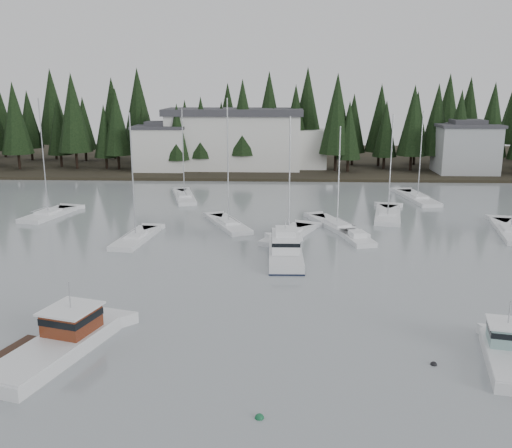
{
  "coord_description": "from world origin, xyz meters",
  "views": [
    {
      "loc": [
        3.31,
        -23.29,
        15.63
      ],
      "look_at": [
        1.16,
        30.25,
        2.5
      ],
      "focal_mm": 40.0,
      "sensor_mm": 36.0,
      "label": 1
    }
  ],
  "objects_px": {
    "cabin_cruiser_center": "(285,251)",
    "sailboat_7": "(337,228)",
    "sailboat_8": "(388,216)",
    "sailboat_0": "(417,199)",
    "sailboat_1": "(511,233)",
    "sailboat_4": "(229,225)",
    "sailboat_5": "(184,198)",
    "lobster_boat_brown": "(57,346)",
    "sailboat_9": "(136,240)",
    "house_west": "(161,147)",
    "lobster_boat_teal": "(508,355)",
    "sailboat_10": "(49,216)",
    "runabout_1": "(357,240)",
    "house_east_a": "(466,148)",
    "harbor_inn": "(245,139)",
    "sailboat_13": "(289,236)"
  },
  "relations": [
    {
      "from": "sailboat_8",
      "to": "sailboat_10",
      "type": "bearing_deg",
      "value": 103.11
    },
    {
      "from": "sailboat_9",
      "to": "cabin_cruiser_center",
      "type": "bearing_deg",
      "value": -103.03
    },
    {
      "from": "sailboat_1",
      "to": "sailboat_4",
      "type": "distance_m",
      "value": 30.84
    },
    {
      "from": "sailboat_9",
      "to": "runabout_1",
      "type": "distance_m",
      "value": 22.82
    },
    {
      "from": "sailboat_4",
      "to": "runabout_1",
      "type": "xyz_separation_m",
      "value": [
        13.77,
        -5.7,
        0.04
      ]
    },
    {
      "from": "runabout_1",
      "to": "sailboat_4",
      "type": "bearing_deg",
      "value": 54.75
    },
    {
      "from": "cabin_cruiser_center",
      "to": "sailboat_13",
      "type": "xyz_separation_m",
      "value": [
        0.44,
        7.5,
        -0.57
      ]
    },
    {
      "from": "harbor_inn",
      "to": "sailboat_4",
      "type": "xyz_separation_m",
      "value": [
        0.65,
        -43.11,
        -5.68
      ]
    },
    {
      "from": "house_west",
      "to": "sailboat_8",
      "type": "bearing_deg",
      "value": -44.69
    },
    {
      "from": "cabin_cruiser_center",
      "to": "lobster_boat_teal",
      "type": "distance_m",
      "value": 23.68
    },
    {
      "from": "cabin_cruiser_center",
      "to": "house_west",
      "type": "bearing_deg",
      "value": 22.1
    },
    {
      "from": "sailboat_7",
      "to": "sailboat_9",
      "type": "relative_size",
      "value": 0.88
    },
    {
      "from": "sailboat_8",
      "to": "sailboat_4",
      "type": "bearing_deg",
      "value": 117.37
    },
    {
      "from": "cabin_cruiser_center",
      "to": "sailboat_7",
      "type": "xyz_separation_m",
      "value": [
        5.91,
        11.52,
        -0.58
      ]
    },
    {
      "from": "house_west",
      "to": "harbor_inn",
      "type": "relative_size",
      "value": 0.32
    },
    {
      "from": "lobster_boat_teal",
      "to": "sailboat_4",
      "type": "height_order",
      "value": "sailboat_4"
    },
    {
      "from": "house_east_a",
      "to": "sailboat_0",
      "type": "distance_m",
      "value": 26.48
    },
    {
      "from": "sailboat_1",
      "to": "sailboat_9",
      "type": "distance_m",
      "value": 40.08
    },
    {
      "from": "cabin_cruiser_center",
      "to": "sailboat_0",
      "type": "distance_m",
      "value": 33.92
    },
    {
      "from": "lobster_boat_brown",
      "to": "sailboat_1",
      "type": "height_order",
      "value": "sailboat_1"
    },
    {
      "from": "house_east_a",
      "to": "sailboat_9",
      "type": "bearing_deg",
      "value": -136.37
    },
    {
      "from": "cabin_cruiser_center",
      "to": "lobster_boat_teal",
      "type": "xyz_separation_m",
      "value": [
        12.64,
        -20.02,
        -0.17
      ]
    },
    {
      "from": "sailboat_10",
      "to": "lobster_boat_brown",
      "type": "bearing_deg",
      "value": -144.83
    },
    {
      "from": "lobster_boat_teal",
      "to": "runabout_1",
      "type": "height_order",
      "value": "lobster_boat_teal"
    },
    {
      "from": "sailboat_8",
      "to": "sailboat_0",
      "type": "bearing_deg",
      "value": -18.2
    },
    {
      "from": "sailboat_9",
      "to": "sailboat_10",
      "type": "distance_m",
      "value": 16.96
    },
    {
      "from": "cabin_cruiser_center",
      "to": "sailboat_7",
      "type": "distance_m",
      "value": 12.95
    },
    {
      "from": "sailboat_0",
      "to": "sailboat_5",
      "type": "relative_size",
      "value": 0.98
    },
    {
      "from": "lobster_boat_brown",
      "to": "cabin_cruiser_center",
      "type": "distance_m",
      "value": 24.27
    },
    {
      "from": "sailboat_1",
      "to": "sailboat_7",
      "type": "bearing_deg",
      "value": 95.81
    },
    {
      "from": "sailboat_0",
      "to": "lobster_boat_teal",
      "type": "bearing_deg",
      "value": 165.16
    },
    {
      "from": "house_east_a",
      "to": "sailboat_9",
      "type": "relative_size",
      "value": 0.78
    },
    {
      "from": "sailboat_5",
      "to": "runabout_1",
      "type": "bearing_deg",
      "value": -149.3
    },
    {
      "from": "lobster_boat_teal",
      "to": "sailboat_9",
      "type": "xyz_separation_m",
      "value": [
        -27.99,
        25.55,
        -0.39
      ]
    },
    {
      "from": "sailboat_4",
      "to": "sailboat_8",
      "type": "relative_size",
      "value": 1.15
    },
    {
      "from": "house_west",
      "to": "sailboat_4",
      "type": "xyz_separation_m",
      "value": [
        15.69,
        -39.77,
        -4.56
      ]
    },
    {
      "from": "sailboat_7",
      "to": "lobster_boat_brown",
      "type": "bearing_deg",
      "value": 126.95
    },
    {
      "from": "lobster_boat_teal",
      "to": "sailboat_10",
      "type": "relative_size",
      "value": 0.51
    },
    {
      "from": "sailboat_1",
      "to": "runabout_1",
      "type": "relative_size",
      "value": 2.38
    },
    {
      "from": "sailboat_4",
      "to": "runabout_1",
      "type": "distance_m",
      "value": 14.9
    },
    {
      "from": "sailboat_13",
      "to": "runabout_1",
      "type": "bearing_deg",
      "value": -76.16
    },
    {
      "from": "lobster_boat_teal",
      "to": "sailboat_13",
      "type": "relative_size",
      "value": 0.57
    },
    {
      "from": "house_east_a",
      "to": "sailboat_7",
      "type": "height_order",
      "value": "sailboat_7"
    },
    {
      "from": "sailboat_0",
      "to": "sailboat_10",
      "type": "relative_size",
      "value": 0.87
    },
    {
      "from": "sailboat_0",
      "to": "sailboat_1",
      "type": "height_order",
      "value": "sailboat_1"
    },
    {
      "from": "harbor_inn",
      "to": "sailboat_10",
      "type": "bearing_deg",
      "value": -119.14
    },
    {
      "from": "cabin_cruiser_center",
      "to": "sailboat_7",
      "type": "bearing_deg",
      "value": -28.11
    },
    {
      "from": "sailboat_5",
      "to": "sailboat_7",
      "type": "height_order",
      "value": "sailboat_5"
    },
    {
      "from": "sailboat_4",
      "to": "house_west",
      "type": "bearing_deg",
      "value": -2.39
    },
    {
      "from": "cabin_cruiser_center",
      "to": "runabout_1",
      "type": "relative_size",
      "value": 1.66
    }
  ]
}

